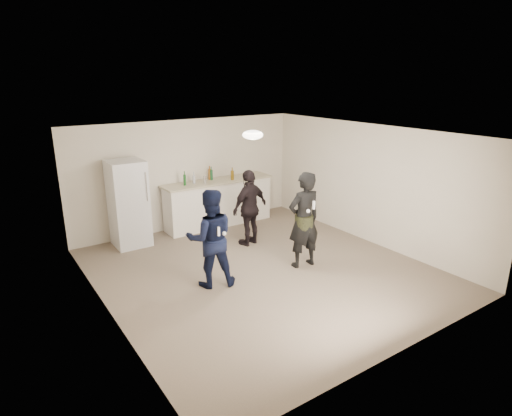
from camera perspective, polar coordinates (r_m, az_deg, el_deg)
floor at (r=7.96m, az=0.82°, el=-8.29°), size 6.00×6.00×0.00m
ceiling at (r=7.24m, az=0.90°, el=9.87°), size 6.00×6.00×0.00m
wall_back at (r=10.03m, az=-9.07°, el=4.47°), size 6.00×0.00×6.00m
wall_front at (r=5.48m, az=19.33°, el=-7.20°), size 6.00×0.00×6.00m
wall_left at (r=6.41m, az=-19.73°, el=-3.68°), size 0.00×6.00×6.00m
wall_right at (r=9.31m, az=14.88°, el=3.11°), size 0.00×6.00×6.00m
counter at (r=10.19m, az=-5.00°, el=0.61°), size 2.60×0.56×1.05m
counter_top at (r=10.05m, az=-5.08°, el=3.59°), size 2.68×0.64×0.04m
fridge at (r=9.21m, az=-16.64°, el=0.56°), size 0.70×0.70×1.80m
fridge_handle at (r=8.85m, az=-14.39°, el=2.77°), size 0.02×0.02×0.60m
ceiling_dome at (r=7.49m, az=-0.44°, el=9.73°), size 0.36×0.36×0.16m
shaker at (r=9.78m, az=-6.82°, el=3.79°), size 0.08×0.08×0.17m
man at (r=7.16m, az=-6.08°, el=-4.04°), size 0.99×0.89×1.68m
woman at (r=7.87m, az=6.41°, el=-1.60°), size 0.69×0.49×1.80m
camo_shorts at (r=7.89m, az=6.39°, el=-1.96°), size 0.34×0.34×0.28m
spectator at (r=8.89m, az=-0.83°, el=0.05°), size 1.01×0.60×1.61m
remote_man at (r=6.86m, az=-5.02°, el=-3.13°), size 0.04×0.04×0.15m
nunchuk_man at (r=6.96m, az=-4.27°, el=-3.41°), size 0.07×0.07×0.07m
remote_woman at (r=7.59m, az=7.72°, el=0.39°), size 0.04×0.04×0.15m
nunchuk_woman at (r=7.57m, az=6.97°, el=-0.41°), size 0.07×0.07×0.07m
bottle_cluster at (r=9.96m, az=-6.26°, el=4.22°), size 1.21×0.38×0.25m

